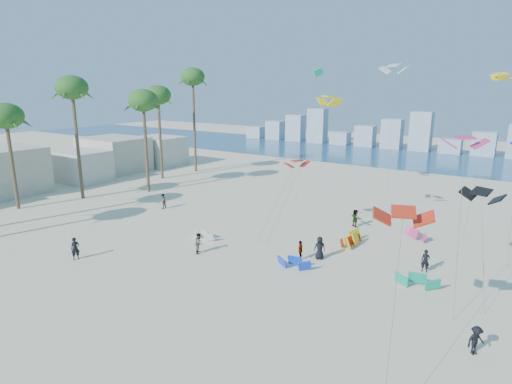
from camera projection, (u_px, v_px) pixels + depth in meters
The scene contains 10 objects.
ground at pixel (80, 302), 27.51m from camera, with size 220.00×220.00×0.00m, color beige.
ocean at pixel (399, 156), 85.25m from camera, with size 220.00×220.00×0.00m, color navy.
kitesurfer_near at pixel (75, 249), 34.04m from camera, with size 0.68×0.44×1.86m, color black.
kitesurfer_mid at pixel (199, 243), 35.39m from camera, with size 0.85×0.66×1.76m, color gray.
kitesurfers_far at pixel (318, 239), 36.36m from camera, with size 34.53×17.57×1.89m.
grounded_kites at pixel (348, 248), 35.40m from camera, with size 21.70×13.62×1.06m.
flying_kites at pixel (406, 105), 36.25m from camera, with size 24.45×34.48×16.52m.
palm_row at pixel (80, 99), 49.70m from camera, with size 10.02×44.80×16.59m.
beachfront_buildings at pixel (68, 163), 61.95m from camera, with size 11.50×43.00×6.00m.
distant_skyline at pixel (408, 136), 93.17m from camera, with size 85.00×3.00×8.40m.
Camera 1 is at (23.54, -14.16, 13.62)m, focal length 29.62 mm.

